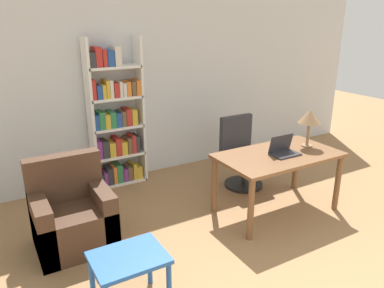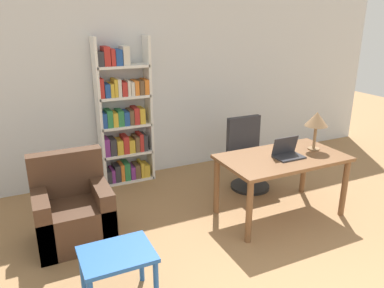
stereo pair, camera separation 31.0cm
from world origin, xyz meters
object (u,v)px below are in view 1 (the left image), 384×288
object	(u,v)px
laptop	(284,150)
side_table_blue	(129,265)
desk	(278,162)
table_lamp	(310,118)
office_chair	(241,155)
bookshelf	(115,121)
armchair	(73,218)

from	to	relation	value
laptop	side_table_blue	world-z (taller)	laptop
desk	table_lamp	xyz separation A→B (m)	(0.50, 0.04, 0.48)
table_lamp	side_table_blue	distance (m)	2.85
table_lamp	office_chair	distance (m)	1.13
desk	bookshelf	world-z (taller)	bookshelf
desk	laptop	xyz separation A→B (m)	(0.04, -0.04, 0.16)
laptop	office_chair	distance (m)	0.96
desk	office_chair	world-z (taller)	office_chair
armchair	bookshelf	distance (m)	1.70
office_chair	armchair	distance (m)	2.49
table_lamp	bookshelf	size ratio (longest dim) A/B	0.23
side_table_blue	bookshelf	bearing A→B (deg)	72.72
side_table_blue	office_chair	bearing A→B (deg)	33.58
office_chair	side_table_blue	bearing A→B (deg)	-146.42
office_chair	armchair	size ratio (longest dim) A/B	1.04
armchair	bookshelf	world-z (taller)	bookshelf
office_chair	side_table_blue	world-z (taller)	office_chair
office_chair	armchair	world-z (taller)	office_chair
table_lamp	bookshelf	world-z (taller)	bookshelf
desk	laptop	size ratio (longest dim) A/B	4.36
office_chair	armchair	xyz separation A→B (m)	(-2.46, -0.35, -0.13)
table_lamp	bookshelf	xyz separation A→B (m)	(-1.92, 1.73, -0.20)
laptop	table_lamp	size ratio (longest dim) A/B	0.72
table_lamp	armchair	distance (m)	3.01
desk	armchair	xyz separation A→B (m)	(-2.36, 0.50, -0.33)
desk	office_chair	xyz separation A→B (m)	(0.10, 0.85, -0.21)
laptop	side_table_blue	xyz separation A→B (m)	(-2.21, -0.62, -0.39)
laptop	office_chair	size ratio (longest dim) A/B	0.34
table_lamp	desk	bearing A→B (deg)	-175.91
desk	table_lamp	bearing A→B (deg)	4.09
laptop	table_lamp	world-z (taller)	table_lamp
armchair	bookshelf	bearing A→B (deg)	53.40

